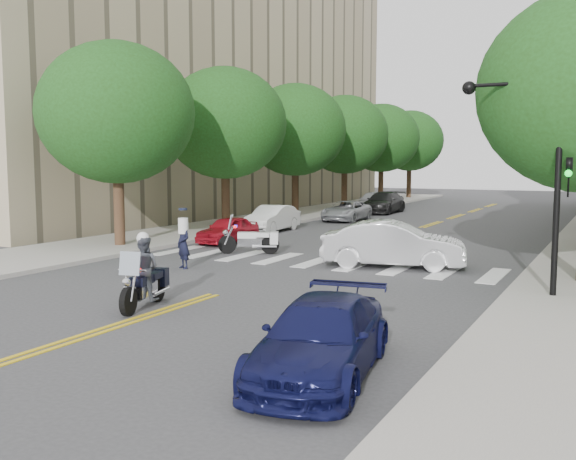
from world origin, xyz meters
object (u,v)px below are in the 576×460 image
Objects in this scene: motorcycle_parked at (254,240)px; convertible at (394,244)px; motorcycle_police at (145,274)px; officer_standing at (184,244)px; sedan_blue at (321,339)px.

motorcycle_parked is 0.47× the size of convertible.
motorcycle_police is 9.49m from motorcycle_parked.
convertible is (5.84, -0.55, 0.25)m from motorcycle_parked.
officer_standing reaches higher than motorcycle_parked.
officer_standing is at bearing 128.39° from sedan_blue.
sedan_blue is at bearing 179.22° from convertible.
motorcycle_police is 9.32m from convertible.
sedan_blue is (8.34, -11.78, 0.10)m from motorcycle_parked.
officer_standing is 7.11m from convertible.
officer_standing is 0.37× the size of sedan_blue.
motorcycle_police is 1.38× the size of officer_standing.
motorcycle_police is 6.54m from sedan_blue.
motorcycle_police is at bearing 144.61° from convertible.
motorcycle_police reaches higher than sedan_blue.
motorcycle_police is 1.01× the size of motorcycle_parked.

